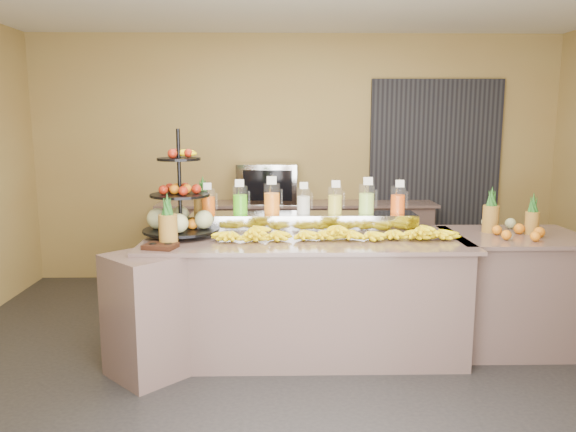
{
  "coord_description": "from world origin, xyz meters",
  "views": [
    {
      "loc": [
        -0.22,
        -3.98,
        1.83
      ],
      "look_at": [
        -0.13,
        0.3,
        1.11
      ],
      "focal_mm": 35.0,
      "sensor_mm": 36.0,
      "label": 1
    }
  ],
  "objects_px": {
    "pitcher_tray": "(303,222)",
    "right_fruit_pile": "(513,227)",
    "condiment_caddy": "(160,246)",
    "oven_warmer": "(268,183)",
    "banana_heap": "(337,232)",
    "fruit_stand": "(185,209)"
  },
  "relations": [
    {
      "from": "fruit_stand",
      "to": "right_fruit_pile",
      "type": "relative_size",
      "value": 2.03
    },
    {
      "from": "fruit_stand",
      "to": "banana_heap",
      "type": "bearing_deg",
      "value": 11.72
    },
    {
      "from": "condiment_caddy",
      "to": "oven_warmer",
      "type": "relative_size",
      "value": 0.34
    },
    {
      "from": "pitcher_tray",
      "to": "right_fruit_pile",
      "type": "bearing_deg",
      "value": -6.95
    },
    {
      "from": "condiment_caddy",
      "to": "right_fruit_pile",
      "type": "bearing_deg",
      "value": 8.77
    },
    {
      "from": "banana_heap",
      "to": "oven_warmer",
      "type": "distance_m",
      "value": 2.08
    },
    {
      "from": "pitcher_tray",
      "to": "fruit_stand",
      "type": "xyz_separation_m",
      "value": [
        -0.94,
        -0.18,
        0.14
      ]
    },
    {
      "from": "pitcher_tray",
      "to": "banana_heap",
      "type": "xyz_separation_m",
      "value": [
        0.24,
        -0.33,
        -0.02
      ]
    },
    {
      "from": "pitcher_tray",
      "to": "right_fruit_pile",
      "type": "xyz_separation_m",
      "value": [
        1.67,
        -0.2,
        -0.01
      ]
    },
    {
      "from": "pitcher_tray",
      "to": "fruit_stand",
      "type": "distance_m",
      "value": 0.97
    },
    {
      "from": "pitcher_tray",
      "to": "banana_heap",
      "type": "distance_m",
      "value": 0.41
    },
    {
      "from": "condiment_caddy",
      "to": "oven_warmer",
      "type": "bearing_deg",
      "value": 72.23
    },
    {
      "from": "right_fruit_pile",
      "to": "condiment_caddy",
      "type": "bearing_deg",
      "value": -171.23
    },
    {
      "from": "pitcher_tray",
      "to": "right_fruit_pile",
      "type": "height_order",
      "value": "right_fruit_pile"
    },
    {
      "from": "banana_heap",
      "to": "right_fruit_pile",
      "type": "xyz_separation_m",
      "value": [
        1.42,
        0.13,
        0.01
      ]
    },
    {
      "from": "banana_heap",
      "to": "fruit_stand",
      "type": "relative_size",
      "value": 2.19
    },
    {
      "from": "fruit_stand",
      "to": "condiment_caddy",
      "type": "xyz_separation_m",
      "value": [
        -0.11,
        -0.45,
        -0.2
      ]
    },
    {
      "from": "banana_heap",
      "to": "condiment_caddy",
      "type": "distance_m",
      "value": 1.33
    },
    {
      "from": "pitcher_tray",
      "to": "fruit_stand",
      "type": "relative_size",
      "value": 2.19
    },
    {
      "from": "banana_heap",
      "to": "oven_warmer",
      "type": "xyz_separation_m",
      "value": [
        -0.56,
        2.0,
        0.16
      ]
    },
    {
      "from": "banana_heap",
      "to": "right_fruit_pile",
      "type": "distance_m",
      "value": 1.43
    },
    {
      "from": "banana_heap",
      "to": "fruit_stand",
      "type": "height_order",
      "value": "fruit_stand"
    }
  ]
}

